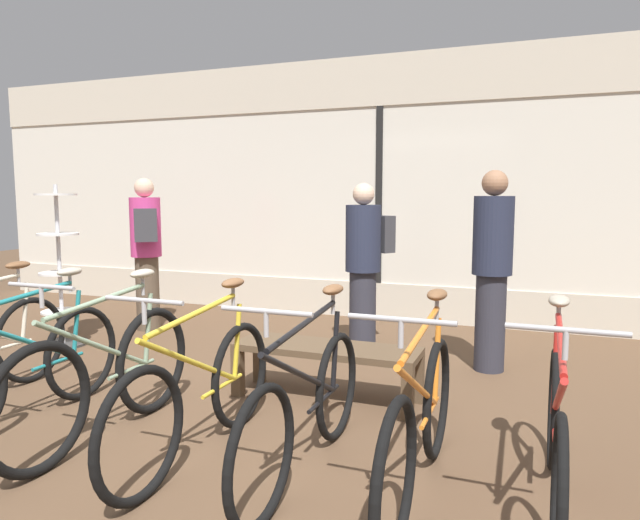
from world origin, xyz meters
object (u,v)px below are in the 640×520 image
(bicycle_far_right, at_px, (556,434))
(customer_by_window, at_px, (365,262))
(bicycle_center, at_px, (199,393))
(customer_mid_floor, at_px, (146,249))
(display_bench, at_px, (327,355))
(bicycle_center_right, at_px, (306,407))
(customer_near_rack, at_px, (492,266))
(bicycle_left, at_px, (28,366))
(accessory_rack, at_px, (60,280))
(bicycle_right, at_px, (420,423))
(bicycle_center_left, at_px, (104,376))

(bicycle_far_right, bearing_deg, customer_by_window, 125.25)
(bicycle_center, xyz_separation_m, customer_mid_floor, (-2.34, 2.54, 0.55))
(bicycle_center, distance_m, display_bench, 1.22)
(bicycle_center_right, height_order, customer_near_rack, customer_near_rack)
(bicycle_left, height_order, bicycle_center, bicycle_left)
(accessory_rack, bearing_deg, customer_by_window, 16.05)
(customer_by_window, relative_size, customer_mid_floor, 0.96)
(bicycle_left, distance_m, accessory_rack, 2.14)
(bicycle_left, relative_size, bicycle_center, 0.99)
(bicycle_far_right, height_order, display_bench, bicycle_far_right)
(customer_by_window, bearing_deg, bicycle_center_right, -80.51)
(display_bench, relative_size, customer_by_window, 0.85)
(accessory_rack, bearing_deg, bicycle_right, -22.14)
(bicycle_center, xyz_separation_m, bicycle_center_right, (0.66, 0.04, -0.01))
(bicycle_right, bearing_deg, customer_by_window, 112.76)
(bicycle_far_right, height_order, customer_by_window, customer_by_window)
(bicycle_right, bearing_deg, display_bench, 129.24)
(bicycle_center_left, height_order, bicycle_right, bicycle_center_left)
(customer_near_rack, bearing_deg, bicycle_center, -121.53)
(bicycle_center_right, distance_m, customer_by_window, 2.56)
(bicycle_far_right, bearing_deg, bicycle_left, -178.13)
(customer_mid_floor, bearing_deg, display_bench, -26.98)
(bicycle_center_left, relative_size, bicycle_right, 1.00)
(accessory_rack, bearing_deg, display_bench, -9.05)
(bicycle_center_right, bearing_deg, customer_by_window, 99.49)
(bicycle_left, bearing_deg, accessory_rack, 129.76)
(bicycle_right, distance_m, accessory_rack, 4.35)
(bicycle_center_left, bearing_deg, bicycle_right, 0.38)
(customer_mid_floor, bearing_deg, customer_by_window, -0.59)
(bicycle_far_right, bearing_deg, display_bench, 146.66)
(bicycle_center_left, height_order, bicycle_far_right, bicycle_center_left)
(display_bench, bearing_deg, customer_mid_floor, 153.02)
(bicycle_right, height_order, customer_mid_floor, customer_mid_floor)
(customer_by_window, bearing_deg, display_bench, -85.29)
(accessory_rack, xyz_separation_m, customer_mid_floor, (0.39, 0.88, 0.26))
(bicycle_left, xyz_separation_m, accessory_rack, (-1.36, 1.63, 0.29))
(bicycle_right, bearing_deg, accessory_rack, 157.86)
(bicycle_left, xyz_separation_m, bicycle_center_right, (2.03, 0.02, -0.01))
(bicycle_far_right, relative_size, accessory_rack, 1.04)
(customer_near_rack, distance_m, customer_mid_floor, 3.79)
(bicycle_center_right, bearing_deg, accessory_rack, 154.47)
(bicycle_left, distance_m, display_bench, 2.07)
(bicycle_right, bearing_deg, bicycle_far_right, 9.71)
(accessory_rack, relative_size, customer_near_rack, 0.94)
(display_bench, xyz_separation_m, customer_by_window, (-0.11, 1.35, 0.55))
(accessory_rack, distance_m, customer_near_rack, 4.23)
(bicycle_center, relative_size, bicycle_right, 0.99)
(bicycle_center, distance_m, bicycle_right, 1.29)
(bicycle_far_right, bearing_deg, bicycle_right, -170.29)
(bicycle_right, distance_m, customer_near_rack, 2.40)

